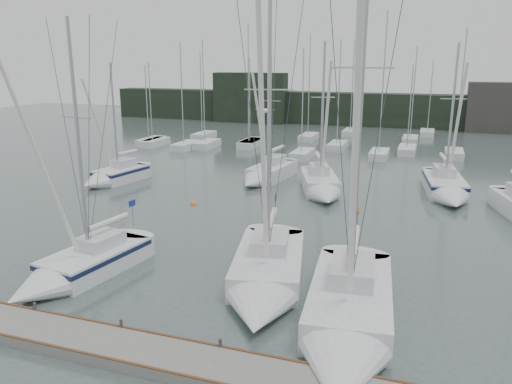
{
  "coord_description": "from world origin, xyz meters",
  "views": [
    {
      "loc": [
        8.21,
        -18.11,
        10.02
      ],
      "look_at": [
        0.16,
        5.0,
        3.52
      ],
      "focal_mm": 35.0,
      "sensor_mm": 36.0,
      "label": 1
    }
  ],
  "objects_px": {
    "sailboat_near_left": "(72,271)",
    "sailboat_near_center": "(265,282)",
    "sailboat_mid_b": "(265,175)",
    "sailboat_mid_a": "(111,177)",
    "sailboat_mid_d": "(447,190)",
    "buoy_b": "(356,212)",
    "sailboat_near_right": "(347,326)",
    "buoy_c": "(194,204)",
    "sailboat_mid_c": "(322,188)"
  },
  "relations": [
    {
      "from": "sailboat_near_left",
      "to": "sailboat_near_center",
      "type": "bearing_deg",
      "value": 19.86
    },
    {
      "from": "sailboat_mid_b",
      "to": "sailboat_mid_a",
      "type": "bearing_deg",
      "value": -150.89
    },
    {
      "from": "sailboat_near_center",
      "to": "sailboat_mid_d",
      "type": "relative_size",
      "value": 1.24
    },
    {
      "from": "sailboat_mid_d",
      "to": "buoy_b",
      "type": "height_order",
      "value": "sailboat_mid_d"
    },
    {
      "from": "sailboat_near_left",
      "to": "sailboat_mid_a",
      "type": "xyz_separation_m",
      "value": [
        -9.56,
        16.77,
        0.03
      ]
    },
    {
      "from": "sailboat_near_right",
      "to": "sailboat_near_center",
      "type": "bearing_deg",
      "value": 141.09
    },
    {
      "from": "sailboat_mid_b",
      "to": "sailboat_mid_d",
      "type": "height_order",
      "value": "sailboat_mid_d"
    },
    {
      "from": "buoy_c",
      "to": "buoy_b",
      "type": "bearing_deg",
      "value": 9.06
    },
    {
      "from": "sailboat_near_right",
      "to": "buoy_c",
      "type": "relative_size",
      "value": 34.69
    },
    {
      "from": "sailboat_near_center",
      "to": "sailboat_mid_b",
      "type": "distance_m",
      "value": 20.96
    },
    {
      "from": "sailboat_mid_a",
      "to": "sailboat_mid_c",
      "type": "height_order",
      "value": "sailboat_mid_c"
    },
    {
      "from": "sailboat_near_right",
      "to": "sailboat_mid_b",
      "type": "height_order",
      "value": "sailboat_near_right"
    },
    {
      "from": "sailboat_near_center",
      "to": "buoy_c",
      "type": "height_order",
      "value": "sailboat_near_center"
    },
    {
      "from": "sailboat_near_center",
      "to": "sailboat_mid_b",
      "type": "relative_size",
      "value": 1.34
    },
    {
      "from": "sailboat_near_left",
      "to": "sailboat_mid_d",
      "type": "distance_m",
      "value": 27.2
    },
    {
      "from": "sailboat_mid_b",
      "to": "sailboat_mid_c",
      "type": "xyz_separation_m",
      "value": [
        5.48,
        -2.73,
        0.03
      ]
    },
    {
      "from": "sailboat_near_left",
      "to": "buoy_c",
      "type": "distance_m",
      "value": 13.52
    },
    {
      "from": "sailboat_mid_d",
      "to": "sailboat_mid_b",
      "type": "bearing_deg",
      "value": 171.69
    },
    {
      "from": "sailboat_mid_b",
      "to": "buoy_b",
      "type": "distance_m",
      "value": 10.68
    },
    {
      "from": "sailboat_mid_a",
      "to": "buoy_b",
      "type": "xyz_separation_m",
      "value": [
        20.46,
        -1.46,
        -0.57
      ]
    },
    {
      "from": "sailboat_near_center",
      "to": "sailboat_near_right",
      "type": "height_order",
      "value": "sailboat_near_right"
    },
    {
      "from": "sailboat_near_left",
      "to": "buoy_b",
      "type": "relative_size",
      "value": 23.75
    },
    {
      "from": "sailboat_mid_d",
      "to": "buoy_b",
      "type": "xyz_separation_m",
      "value": [
        -5.89,
        -6.1,
        -0.61
      ]
    },
    {
      "from": "sailboat_near_center",
      "to": "sailboat_mid_c",
      "type": "height_order",
      "value": "sailboat_near_center"
    },
    {
      "from": "buoy_c",
      "to": "sailboat_near_right",
      "type": "bearing_deg",
      "value": -47.35
    },
    {
      "from": "sailboat_near_left",
      "to": "sailboat_near_center",
      "type": "xyz_separation_m",
      "value": [
        8.86,
        1.73,
        0.0
      ]
    },
    {
      "from": "sailboat_mid_b",
      "to": "sailboat_near_center",
      "type": "bearing_deg",
      "value": -64.97
    },
    {
      "from": "sailboat_near_center",
      "to": "sailboat_mid_c",
      "type": "xyz_separation_m",
      "value": [
        -1.08,
        17.17,
        0.06
      ]
    },
    {
      "from": "sailboat_mid_c",
      "to": "buoy_c",
      "type": "height_order",
      "value": "sailboat_mid_c"
    },
    {
      "from": "buoy_b",
      "to": "sailboat_mid_c",
      "type": "bearing_deg",
      "value": 130.88
    },
    {
      "from": "sailboat_mid_a",
      "to": "sailboat_mid_b",
      "type": "distance_m",
      "value": 12.83
    },
    {
      "from": "sailboat_mid_a",
      "to": "buoy_b",
      "type": "distance_m",
      "value": 20.52
    },
    {
      "from": "sailboat_mid_c",
      "to": "sailboat_mid_d",
      "type": "bearing_deg",
      "value": -3.53
    },
    {
      "from": "sailboat_near_center",
      "to": "sailboat_mid_d",
      "type": "distance_m",
      "value": 21.21
    },
    {
      "from": "sailboat_mid_c",
      "to": "buoy_c",
      "type": "bearing_deg",
      "value": -165.64
    },
    {
      "from": "sailboat_mid_a",
      "to": "buoy_c",
      "type": "relative_size",
      "value": 22.24
    },
    {
      "from": "sailboat_near_right",
      "to": "buoy_b",
      "type": "xyz_separation_m",
      "value": [
        -2.01,
        16.23,
        -0.6
      ]
    },
    {
      "from": "sailboat_mid_b",
      "to": "sailboat_mid_c",
      "type": "bearing_deg",
      "value": -19.72
    },
    {
      "from": "sailboat_near_left",
      "to": "sailboat_mid_b",
      "type": "height_order",
      "value": "sailboat_near_left"
    },
    {
      "from": "sailboat_near_left",
      "to": "sailboat_near_right",
      "type": "relative_size",
      "value": 0.77
    },
    {
      "from": "sailboat_near_center",
      "to": "sailboat_mid_b",
      "type": "height_order",
      "value": "sailboat_near_center"
    },
    {
      "from": "sailboat_near_right",
      "to": "buoy_b",
      "type": "distance_m",
      "value": 16.37
    },
    {
      "from": "sailboat_mid_a",
      "to": "sailboat_mid_c",
      "type": "bearing_deg",
      "value": 16.85
    },
    {
      "from": "sailboat_mid_b",
      "to": "sailboat_mid_d",
      "type": "relative_size",
      "value": 0.92
    },
    {
      "from": "sailboat_mid_d",
      "to": "buoy_c",
      "type": "xyz_separation_m",
      "value": [
        -17.17,
        -7.9,
        -0.61
      ]
    },
    {
      "from": "buoy_b",
      "to": "sailboat_mid_d",
      "type": "bearing_deg",
      "value": 46.01
    },
    {
      "from": "sailboat_mid_a",
      "to": "sailboat_near_left",
      "type": "bearing_deg",
      "value": -50.47
    },
    {
      "from": "sailboat_mid_d",
      "to": "sailboat_near_center",
      "type": "bearing_deg",
      "value": -119.32
    },
    {
      "from": "sailboat_near_right",
      "to": "sailboat_mid_c",
      "type": "distance_m",
      "value": 20.48
    },
    {
      "from": "sailboat_near_right",
      "to": "sailboat_mid_c",
      "type": "bearing_deg",
      "value": 98.87
    }
  ]
}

